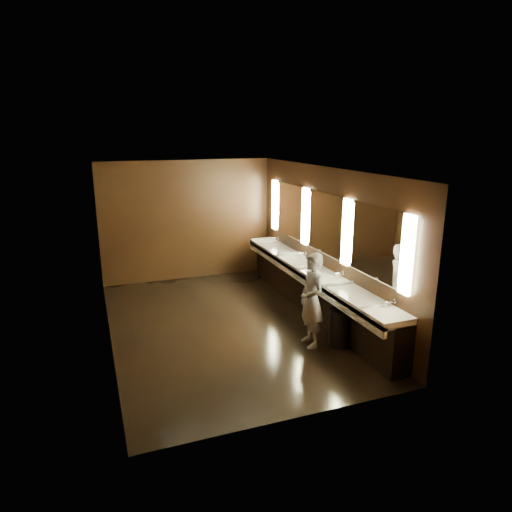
# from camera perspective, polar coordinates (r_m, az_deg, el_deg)

# --- Properties ---
(floor) EXTENTS (6.00, 6.00, 0.00)m
(floor) POSITION_cam_1_polar(r_m,az_deg,el_deg) (8.46, -3.87, -8.58)
(floor) COLOR black
(floor) RESTS_ON ground
(ceiling) EXTENTS (4.00, 6.00, 0.02)m
(ceiling) POSITION_cam_1_polar(r_m,az_deg,el_deg) (7.76, -4.25, 10.67)
(ceiling) COLOR #2D2D2B
(ceiling) RESTS_ON wall_back
(wall_back) EXTENTS (4.00, 0.02, 2.80)m
(wall_back) POSITION_cam_1_polar(r_m,az_deg,el_deg) (10.84, -8.57, 4.40)
(wall_back) COLOR black
(wall_back) RESTS_ON floor
(wall_front) EXTENTS (4.00, 0.02, 2.80)m
(wall_front) POSITION_cam_1_polar(r_m,az_deg,el_deg) (5.33, 5.21, -7.08)
(wall_front) COLOR black
(wall_front) RESTS_ON floor
(wall_left) EXTENTS (0.02, 6.00, 2.80)m
(wall_left) POSITION_cam_1_polar(r_m,az_deg,el_deg) (7.70, -18.46, -0.73)
(wall_left) COLOR black
(wall_left) RESTS_ON floor
(wall_right) EXTENTS (0.02, 6.00, 2.80)m
(wall_right) POSITION_cam_1_polar(r_m,az_deg,el_deg) (8.75, 8.60, 1.78)
(wall_right) COLOR black
(wall_right) RESTS_ON floor
(sink_counter) EXTENTS (0.55, 5.40, 1.01)m
(sink_counter) POSITION_cam_1_polar(r_m,az_deg,el_deg) (8.91, 7.21, -3.98)
(sink_counter) COLOR black
(sink_counter) RESTS_ON floor
(mirror_band) EXTENTS (0.06, 5.03, 1.15)m
(mirror_band) POSITION_cam_1_polar(r_m,az_deg,el_deg) (8.67, 8.58, 4.02)
(mirror_band) COLOR #FEF9BB
(mirror_band) RESTS_ON wall_right
(person) EXTENTS (0.39, 0.58, 1.57)m
(person) POSITION_cam_1_polar(r_m,az_deg,el_deg) (7.47, 6.97, -5.48)
(person) COLOR #8FADD5
(person) RESTS_ON floor
(trash_bin) EXTENTS (0.46, 0.46, 0.62)m
(trash_bin) POSITION_cam_1_polar(r_m,az_deg,el_deg) (7.74, 10.57, -8.70)
(trash_bin) COLOR black
(trash_bin) RESTS_ON floor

